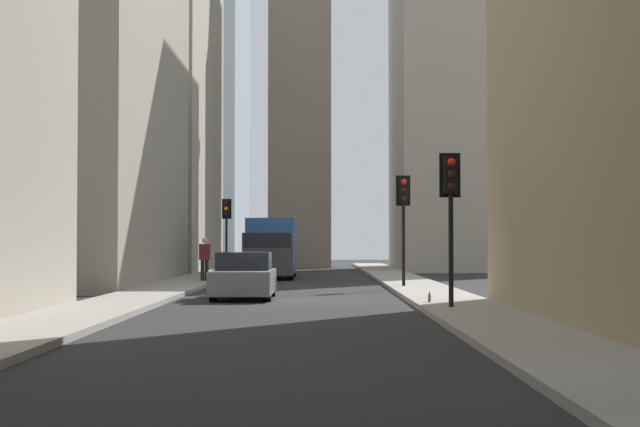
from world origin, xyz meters
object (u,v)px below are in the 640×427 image
object	(u,v)px
delivery_truck	(271,248)
hatchback_grey	(244,277)
traffic_light_midblock	(404,204)
discarded_bottle	(429,298)
pedestrian	(205,257)
traffic_light_foreground	(451,193)
traffic_light_far_junction	(226,218)

from	to	relation	value
delivery_truck	hatchback_grey	distance (m)	16.77
delivery_truck	traffic_light_midblock	size ratio (longest dim) A/B	1.61
traffic_light_midblock	discarded_bottle	xyz separation A→B (m)	(-9.57, 0.14, -2.83)
pedestrian	discarded_bottle	size ratio (longest dim) A/B	6.54
delivery_truck	hatchback_grey	size ratio (longest dim) A/B	1.50
traffic_light_midblock	discarded_bottle	world-z (taller)	traffic_light_midblock
traffic_light_foreground	discarded_bottle	size ratio (longest dim) A/B	14.00
delivery_truck	traffic_light_midblock	world-z (taller)	traffic_light_midblock
traffic_light_far_junction	delivery_truck	bearing A→B (deg)	-159.48
traffic_light_far_junction	traffic_light_foreground	bearing A→B (deg)	-164.55
traffic_light_midblock	discarded_bottle	distance (m)	9.98
delivery_truck	traffic_light_far_junction	bearing A→B (deg)	20.52
traffic_light_far_junction	hatchback_grey	bearing A→B (deg)	-173.38
pedestrian	discarded_bottle	xyz separation A→B (m)	(-14.42, -7.61, -0.86)
delivery_truck	pedestrian	size ratio (longest dim) A/B	3.66
traffic_light_midblock	discarded_bottle	bearing A→B (deg)	179.14
hatchback_grey	pedestrian	distance (m)	10.84
pedestrian	traffic_light_midblock	bearing A→B (deg)	-122.00
delivery_truck	traffic_light_foreground	xyz separation A→B (m)	(-22.58, -5.51, 1.46)
hatchback_grey	discarded_bottle	size ratio (longest dim) A/B	15.93
delivery_truck	discarded_bottle	bearing A→B (deg)	-165.85
traffic_light_midblock	discarded_bottle	size ratio (longest dim) A/B	14.83
hatchback_grey	discarded_bottle	bearing A→B (deg)	-126.62
delivery_truck	traffic_light_midblock	xyz separation A→B (m)	(-11.04, -5.34, 1.62)
discarded_bottle	hatchback_grey	bearing A→B (deg)	53.38
hatchback_grey	traffic_light_midblock	world-z (taller)	traffic_light_midblock
traffic_light_foreground	discarded_bottle	world-z (taller)	traffic_light_foreground
hatchback_grey	delivery_truck	bearing A→B (deg)	0.00
traffic_light_foreground	traffic_light_far_junction	bearing A→B (deg)	15.45
traffic_light_midblock	pedestrian	size ratio (longest dim) A/B	2.27
hatchback_grey	discarded_bottle	xyz separation A→B (m)	(-3.86, -5.19, -0.42)
traffic_light_midblock	pedestrian	bearing A→B (deg)	58.00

